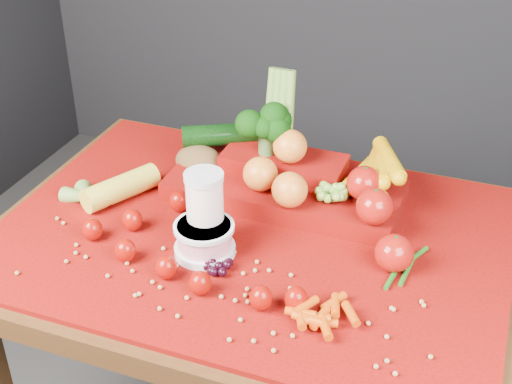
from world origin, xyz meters
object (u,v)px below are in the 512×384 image
(table, at_px, (253,272))
(produce_mound, at_px, (296,177))
(yogurt_bowl, at_px, (204,238))
(milk_glass, at_px, (205,208))

(table, relative_size, produce_mound, 1.84)
(produce_mound, bearing_deg, yogurt_bowl, -113.13)
(produce_mound, bearing_deg, table, -106.18)
(table, xyz_separation_m, produce_mound, (0.04, 0.15, 0.17))
(milk_glass, bearing_deg, produce_mound, 63.16)
(yogurt_bowl, bearing_deg, milk_glass, 106.91)
(yogurt_bowl, height_order, produce_mound, produce_mound)
(milk_glass, height_order, yogurt_bowl, milk_glass)
(milk_glass, xyz_separation_m, produce_mound, (0.12, 0.23, -0.03))
(yogurt_bowl, bearing_deg, table, 57.51)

